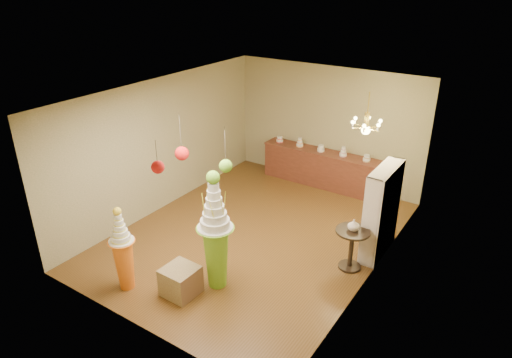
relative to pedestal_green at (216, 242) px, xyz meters
The scene contains 17 objects.
floor 1.98m from the pedestal_green, 101.27° to the left, with size 6.50×6.50×0.00m, color #573817.
ceiling 2.78m from the pedestal_green, 101.27° to the left, with size 6.50×6.50×0.00m, color silver.
wall_back 5.05m from the pedestal_green, 93.98° to the left, with size 5.00×0.04×3.00m, color gray.
wall_front 1.67m from the pedestal_green, 103.04° to the right, with size 5.00×0.04×3.00m, color gray.
wall_left 3.40m from the pedestal_green, 148.47° to the left, with size 0.04×6.50×3.00m, color gray.
wall_right 2.84m from the pedestal_green, 39.07° to the left, with size 0.04×6.50×3.00m, color gray.
pedestal_green is the anchor object (origin of this frame).
pedestal_orange 1.60m from the pedestal_green, 143.98° to the right, with size 0.56×0.56×1.58m.
burlap_riser 0.90m from the pedestal_green, 124.44° to the right, with size 0.55×0.55×0.50m, color olive.
sideboard 4.75m from the pedestal_green, 94.22° to the left, with size 3.04×0.54×1.16m.
shelving_unit 3.23m from the pedestal_green, 52.00° to the left, with size 0.33×1.20×1.80m.
round_table 2.50m from the pedestal_green, 45.06° to the left, with size 0.66×0.66×0.81m.
vase 2.48m from the pedestal_green, 45.06° to the left, with size 0.21×0.21×0.22m, color beige.
pom_red_left 1.60m from the pedestal_green, behind, with size 0.24×0.24×0.82m.
pom_green_mid 1.54m from the pedestal_green, 12.47° to the right, with size 0.20×0.20×0.73m.
pom_red_right 2.03m from the pedestal_green, 96.15° to the right, with size 0.18×0.18×0.49m.
chandelier 3.64m from the pedestal_green, 66.61° to the left, with size 0.80×0.80×0.85m.
Camera 1 is at (4.53, -6.84, 5.08)m, focal length 32.00 mm.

